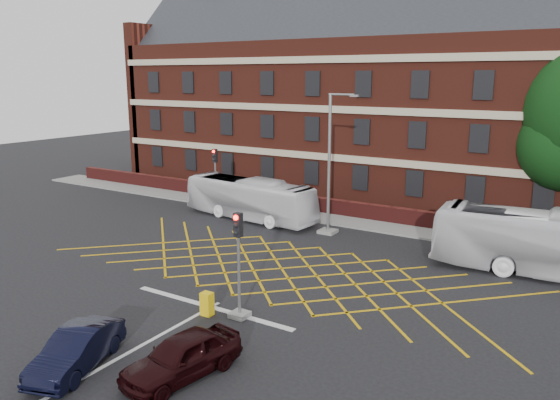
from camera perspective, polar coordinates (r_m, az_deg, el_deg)
The scene contains 16 objects.
ground at distance 25.79m, azimuth -2.24°, elevation -8.45°, with size 120.00×120.00×0.00m, color black.
victorian_building at distance 43.91m, azimuth 14.63°, elevation 10.47°, with size 51.00×12.17×20.40m.
boundary_wall at distance 36.59m, azimuth 9.30°, elevation -1.25°, with size 56.00×0.50×1.10m, color #4F1615.
far_pavement at distance 35.82m, azimuth 8.65°, elevation -2.34°, with size 60.00×3.00×0.12m, color slate.
box_junction_hatching at distance 27.35m, azimuth 0.14°, elevation -7.15°, with size 11.50×0.12×0.02m, color #CC990C.
stop_line at distance 23.21m, azimuth -7.20°, elevation -11.03°, with size 8.00×0.30×0.02m, color silver.
centre_line at distance 19.21m, azimuth -20.11°, elevation -17.17°, with size 0.15×14.00×0.02m, color silver.
bus_left at distance 36.33m, azimuth -3.19°, elevation 0.13°, with size 2.30×9.84×2.74m, color white.
bus_right at distance 28.95m, azimuth 27.03°, elevation -4.18°, with size 2.67×11.39×3.17m, color silver.
car_navy at distance 19.58m, azimuth -20.48°, elevation -14.44°, with size 1.39×3.98×1.31m, color black.
car_maroon at distance 18.23m, azimuth -10.21°, elevation -15.76°, with size 1.65×4.11×1.40m, color black.
traffic_light_near at distance 21.56m, azimuth -4.31°, elevation -7.84°, with size 0.70×0.70×4.27m.
traffic_light_far at distance 39.55m, azimuth -6.74°, elevation 1.70°, with size 0.70×0.70×4.27m.
street_lamp at distance 32.74m, azimuth 5.21°, elevation 1.31°, with size 2.25×1.00×8.38m.
direction_signs at distance 40.95m, azimuth -7.03°, elevation 1.52°, with size 1.10×0.16×2.20m.
utility_cabinet at distance 22.35m, azimuth -7.64°, elevation -10.71°, with size 0.46×0.38×0.95m, color yellow.
Camera 1 is at (13.60, -19.80, 9.38)m, focal length 35.00 mm.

